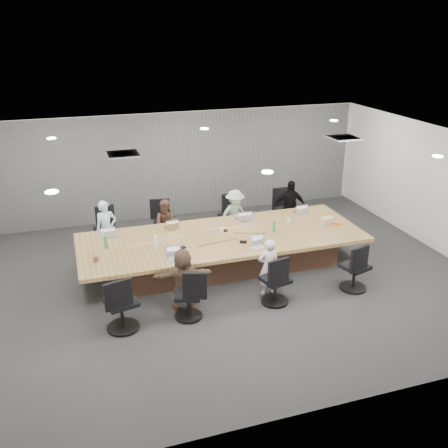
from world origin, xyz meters
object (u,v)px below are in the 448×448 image
object	(u,v)px
chair_6	(275,283)
bottle_clear	(156,241)
chair_3	(283,213)
chair_4	(121,307)
person_5	(183,279)
mug_brown	(96,259)
person_2	(235,215)
snack_packet	(337,223)
canvas_bag	(327,221)
stapler	(243,242)
laptop_0	(109,234)
chair_7	(355,270)
chair_0	(106,233)
person_3	(290,207)
chair_2	(230,219)
chair_1	(164,226)
conference_table	(223,250)
bottle_green_left	(106,242)
bottle_green_right	(274,226)
laptop_1	(172,227)
chair_5	(188,298)
person_0	(106,229)
laptop_6	(258,248)
laptop_5	(176,259)
laptop_3	(300,212)
person_6	(268,267)
laptop_2	(243,218)
person_1	(167,224)

from	to	relation	value
chair_6	bottle_clear	world-z (taller)	bottle_clear
chair_3	chair_4	xyz separation A→B (m)	(-4.54, -3.40, 0.04)
person_5	mug_brown	distance (m)	1.74
person_2	snack_packet	xyz separation A→B (m)	(1.91, -1.48, 0.13)
canvas_bag	stapler	bearing A→B (deg)	-169.06
laptop_0	person_2	size ratio (longest dim) A/B	0.26
chair_7	snack_packet	distance (m)	1.67
chair_0	bottle_clear	size ratio (longest dim) A/B	3.34
person_3	person_5	bearing A→B (deg)	-127.23
chair_2	person_5	xyz separation A→B (m)	(-1.93, -3.05, 0.19)
chair_6	person_3	bearing A→B (deg)	48.26
chair_0	person_3	size ratio (longest dim) A/B	0.60
chair_3	canvas_bag	world-z (taller)	canvas_bag
person_5	person_3	bearing A→B (deg)	-134.78
chair_1	chair_7	bearing A→B (deg)	144.54
conference_table	person_2	bearing A→B (deg)	61.21
bottle_green_left	bottle_green_right	bearing A→B (deg)	-4.13
conference_table	laptop_1	xyz separation A→B (m)	(-0.92, 0.80, 0.35)
chair_5	person_0	size ratio (longest dim) A/B	0.59
laptop_6	mug_brown	distance (m)	3.16
chair_1	bottle_green_left	size ratio (longest dim) A/B	3.41
laptop_1	laptop_5	xyz separation A→B (m)	(-0.26, -1.60, 0.00)
chair_6	person_2	bearing A→B (deg)	72.60
chair_3	snack_packet	distance (m)	1.92
chair_6	canvas_bag	size ratio (longest dim) A/B	2.85
laptop_3	person_6	world-z (taller)	person_6
person_6	person_3	bearing A→B (deg)	-120.38
chair_0	snack_packet	distance (m)	5.28
chair_0	chair_3	xyz separation A→B (m)	(4.47, 0.00, -0.01)
chair_6	laptop_2	size ratio (longest dim) A/B	2.41
person_2	laptop_5	size ratio (longest dim) A/B	4.37
person_2	person_6	distance (m)	2.71
chair_4	laptop_1	bearing A→B (deg)	46.86
bottle_clear	person_0	bearing A→B (deg)	120.14
chair_5	person_3	bearing A→B (deg)	61.39
bottle_green_right	person_0	bearing A→B (deg)	156.64
chair_0	mug_brown	size ratio (longest dim) A/B	7.03
person_1	canvas_bag	size ratio (longest dim) A/B	4.17
person_3	laptop_3	size ratio (longest dim) A/B	4.39
chair_0	chair_2	bearing A→B (deg)	171.86
stapler	chair_1	bearing A→B (deg)	141.98
bottle_green_left	person_5	bearing A→B (deg)	-50.63
chair_6	chair_7	xyz separation A→B (m)	(1.69, 0.00, 0.01)
chair_1	bottle_clear	distance (m)	1.93
chair_7	laptop_2	world-z (taller)	chair_7
laptop_2	laptop_5	world-z (taller)	same
chair_3	person_5	world-z (taller)	person_5
chair_1	laptop_2	world-z (taller)	chair_1
person_0	stapler	size ratio (longest dim) A/B	8.85
chair_1	chair_3	distance (m)	3.11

